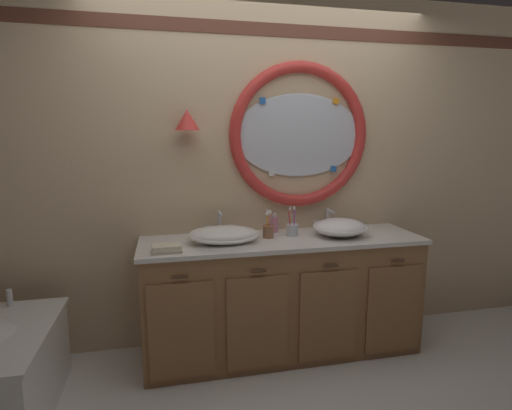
% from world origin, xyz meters
% --- Properties ---
extents(ground_plane, '(14.00, 14.00, 0.00)m').
position_xyz_m(ground_plane, '(0.00, 0.00, 0.00)').
color(ground_plane, silver).
extents(back_wall_assembly, '(6.40, 0.26, 2.60)m').
position_xyz_m(back_wall_assembly, '(0.02, 0.58, 1.33)').
color(back_wall_assembly, '#D6B78E').
rests_on(back_wall_assembly, ground_plane).
extents(vanity_counter, '(2.00, 0.60, 0.86)m').
position_xyz_m(vanity_counter, '(0.08, 0.27, 0.43)').
color(vanity_counter, olive).
rests_on(vanity_counter, ground_plane).
extents(sink_basin_left, '(0.48, 0.48, 0.11)m').
position_xyz_m(sink_basin_left, '(-0.34, 0.24, 0.91)').
color(sink_basin_left, white).
rests_on(sink_basin_left, vanity_counter).
extents(sink_basin_right, '(0.40, 0.40, 0.13)m').
position_xyz_m(sink_basin_right, '(0.50, 0.24, 0.92)').
color(sink_basin_right, white).
rests_on(sink_basin_right, vanity_counter).
extents(faucet_set_left, '(0.22, 0.12, 0.18)m').
position_xyz_m(faucet_set_left, '(-0.34, 0.47, 0.93)').
color(faucet_set_left, silver).
rests_on(faucet_set_left, vanity_counter).
extents(faucet_set_right, '(0.23, 0.14, 0.16)m').
position_xyz_m(faucet_set_right, '(0.50, 0.47, 0.92)').
color(faucet_set_right, silver).
rests_on(faucet_set_right, vanity_counter).
extents(toothbrush_holder_left, '(0.09, 0.09, 0.20)m').
position_xyz_m(toothbrush_holder_left, '(-0.02, 0.31, 0.91)').
color(toothbrush_holder_left, '#996647').
rests_on(toothbrush_holder_left, vanity_counter).
extents(toothbrush_holder_right, '(0.09, 0.09, 0.22)m').
position_xyz_m(toothbrush_holder_right, '(0.17, 0.33, 0.91)').
color(toothbrush_holder_right, silver).
rests_on(toothbrush_holder_right, vanity_counter).
extents(soap_dispenser, '(0.05, 0.06, 0.15)m').
position_xyz_m(soap_dispenser, '(0.07, 0.45, 0.92)').
color(soap_dispenser, pink).
rests_on(soap_dispenser, vanity_counter).
extents(folded_hand_towel, '(0.19, 0.13, 0.05)m').
position_xyz_m(folded_hand_towel, '(-0.73, 0.10, 0.88)').
color(folded_hand_towel, beige).
rests_on(folded_hand_towel, vanity_counter).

